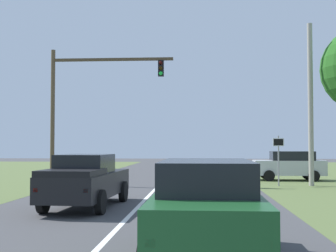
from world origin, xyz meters
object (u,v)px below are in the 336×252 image
at_px(red_suv_near, 207,209).
at_px(keep_moving_sign, 278,154).
at_px(pickup_truck_lead, 86,180).
at_px(crossing_suv_far, 289,165).
at_px(utility_pole_right, 311,104).
at_px(traffic_light, 83,95).

relative_size(red_suv_near, keep_moving_sign, 1.78).
bearing_deg(red_suv_near, pickup_truck_lead, 118.93).
bearing_deg(crossing_suv_far, red_suv_near, -105.17).
bearing_deg(crossing_suv_far, utility_pole_right, -84.55).
bearing_deg(utility_pole_right, crossing_suv_far, 95.45).
bearing_deg(traffic_light, red_suv_near, -68.72).
height_order(traffic_light, crossing_suv_far, traffic_light).
distance_m(traffic_light, utility_pole_right, 12.78).
xyz_separation_m(pickup_truck_lead, utility_pole_right, (10.17, 9.28, 3.50)).
distance_m(keep_moving_sign, utility_pole_right, 3.27).
bearing_deg(traffic_light, utility_pole_right, -2.26).
distance_m(crossing_suv_far, utility_pole_right, 5.35).
bearing_deg(keep_moving_sign, utility_pole_right, 5.26).
bearing_deg(red_suv_near, crossing_suv_far, 74.83).
relative_size(red_suv_near, crossing_suv_far, 1.11).
bearing_deg(pickup_truck_lead, keep_moving_sign, 47.39).
xyz_separation_m(red_suv_near, utility_pole_right, (6.02, 16.79, 3.45)).
bearing_deg(keep_moving_sign, traffic_light, 176.51).
bearing_deg(utility_pole_right, red_suv_near, -109.74).
bearing_deg(crossing_suv_far, keep_moving_sign, -108.58).
distance_m(pickup_truck_lead, crossing_suv_far, 16.51).
bearing_deg(red_suv_near, utility_pole_right, 70.26).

